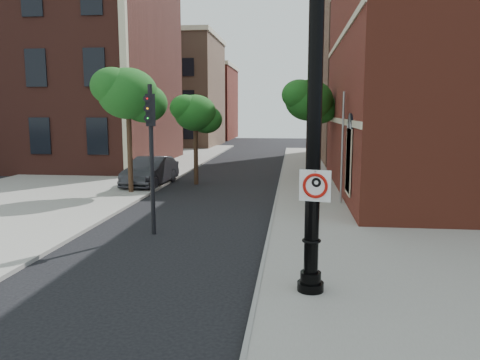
# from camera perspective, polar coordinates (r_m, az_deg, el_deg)

# --- Properties ---
(ground) EXTENTS (120.00, 120.00, 0.00)m
(ground) POSITION_cam_1_polar(r_m,az_deg,el_deg) (10.82, -9.08, -13.23)
(ground) COLOR black
(ground) RESTS_ON ground
(sidewalk_right) EXTENTS (8.00, 60.00, 0.12)m
(sidewalk_right) POSITION_cam_1_polar(r_m,az_deg,el_deg) (20.31, 15.56, -3.02)
(sidewalk_right) COLOR gray
(sidewalk_right) RESTS_ON ground
(sidewalk_left) EXTENTS (10.00, 50.00, 0.12)m
(sidewalk_left) POSITION_cam_1_polar(r_m,az_deg,el_deg) (30.33, -16.36, 0.64)
(sidewalk_left) COLOR gray
(sidewalk_left) RESTS_ON ground
(curb_edge) EXTENTS (0.10, 60.00, 0.14)m
(curb_edge) POSITION_cam_1_polar(r_m,az_deg,el_deg) (20.07, 4.35, -2.84)
(curb_edge) COLOR gray
(curb_edge) RESTS_ON ground
(victorian_building) EXTENTS (18.60, 14.60, 17.95)m
(victorian_building) POSITION_cam_1_polar(r_m,az_deg,el_deg) (38.83, -23.24, 14.79)
(victorian_building) COLOR #53261E
(victorian_building) RESTS_ON ground
(bg_building_tan_a) EXTENTS (12.00, 12.00, 12.00)m
(bg_building_tan_a) POSITION_cam_1_polar(r_m,az_deg,el_deg) (55.71, -8.98, 10.38)
(bg_building_tan_a) COLOR #88624A
(bg_building_tan_a) RESTS_ON ground
(bg_building_red) EXTENTS (12.00, 12.00, 10.00)m
(bg_building_red) POSITION_cam_1_polar(r_m,az_deg,el_deg) (69.28, -5.83, 9.20)
(bg_building_red) COLOR maroon
(bg_building_red) RESTS_ON ground
(bg_building_tan_b) EXTENTS (22.00, 14.00, 14.00)m
(bg_building_tan_b) POSITION_cam_1_polar(r_m,az_deg,el_deg) (41.93, 25.49, 11.74)
(bg_building_tan_b) COLOR #88624A
(bg_building_tan_b) RESTS_ON ground
(lamppost) EXTENTS (0.58, 0.58, 6.80)m
(lamppost) POSITION_cam_1_polar(r_m,az_deg,el_deg) (9.82, 8.95, 3.46)
(lamppost) COLOR black
(lamppost) RESTS_ON ground
(no_parking_sign) EXTENTS (0.64, 0.18, 0.66)m
(no_parking_sign) POSITION_cam_1_polar(r_m,az_deg,el_deg) (9.74, 9.14, -0.66)
(no_parking_sign) COLOR white
(no_parking_sign) RESTS_ON ground
(parked_car) EXTENTS (1.96, 4.82, 1.55)m
(parked_car) POSITION_cam_1_polar(r_m,az_deg,el_deg) (25.41, -10.85, 1.02)
(parked_car) COLOR #29292E
(parked_car) RESTS_ON ground
(traffic_signal_left) EXTENTS (0.37, 0.42, 4.80)m
(traffic_signal_left) POSITION_cam_1_polar(r_m,az_deg,el_deg) (15.10, -10.82, 5.46)
(traffic_signal_left) COLOR black
(traffic_signal_left) RESTS_ON ground
(traffic_signal_right) EXTENTS (0.36, 0.46, 5.52)m
(traffic_signal_right) POSITION_cam_1_polar(r_m,az_deg,el_deg) (19.69, 8.72, 7.56)
(traffic_signal_right) COLOR black
(traffic_signal_right) RESTS_ON ground
(utility_pole) EXTENTS (0.10, 0.10, 4.77)m
(utility_pole) POSITION_cam_1_polar(r_m,az_deg,el_deg) (19.95, 12.37, 3.64)
(utility_pole) COLOR #999999
(utility_pole) RESTS_ON ground
(street_tree_a) EXTENTS (3.32, 3.00, 5.98)m
(street_tree_a) POSITION_cam_1_polar(r_m,az_deg,el_deg) (22.88, -13.38, 10.05)
(street_tree_a) COLOR #2F2013
(street_tree_a) RESTS_ON ground
(street_tree_b) EXTENTS (2.69, 2.43, 4.85)m
(street_tree_b) POSITION_cam_1_polar(r_m,az_deg,el_deg) (25.46, -5.38, 8.02)
(street_tree_b) COLOR #2F2013
(street_tree_b) RESTS_ON ground
(street_tree_c) EXTENTS (3.16, 2.86, 5.70)m
(street_tree_c) POSITION_cam_1_polar(r_m,az_deg,el_deg) (26.67, 8.50, 9.44)
(street_tree_c) COLOR #2F2013
(street_tree_c) RESTS_ON ground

